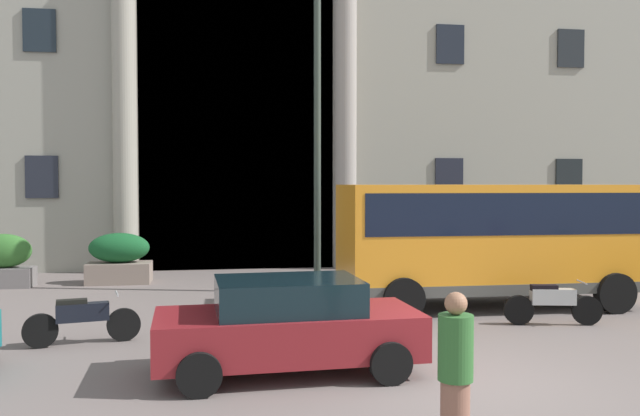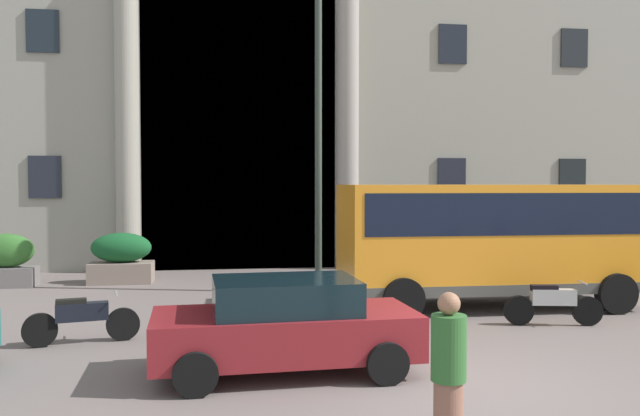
{
  "view_description": "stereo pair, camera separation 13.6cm",
  "coord_description": "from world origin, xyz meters",
  "px_view_note": "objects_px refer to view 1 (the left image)",
  "views": [
    {
      "loc": [
        -3.4,
        -8.78,
        2.88
      ],
      "look_at": [
        -1.25,
        5.25,
        2.34
      ],
      "focal_mm": 36.34,
      "sensor_mm": 36.0,
      "label": 1
    },
    {
      "loc": [
        -3.27,
        -8.8,
        2.88
      ],
      "look_at": [
        -1.25,
        5.25,
        2.34
      ],
      "focal_mm": 36.34,
      "sensor_mm": 36.0,
      "label": 2
    }
  ],
  "objects_px": {
    "lamppost_plaza_centre": "(317,109)",
    "hedge_planter_far_west": "(119,259)",
    "orange_minibus": "(491,234)",
    "bus_stop_sign": "(624,230)",
    "hedge_planter_west": "(4,262)",
    "pedestrian_man_red_shirt": "(455,377)",
    "motorcycle_far_end": "(551,303)",
    "parked_sedan_far": "(288,325)",
    "hedge_planter_east": "(459,256)",
    "motorcycle_near_kerb": "(80,319)"
  },
  "relations": [
    {
      "from": "lamppost_plaza_centre",
      "to": "hedge_planter_far_west",
      "type": "bearing_deg",
      "value": 155.61
    },
    {
      "from": "parked_sedan_far",
      "to": "orange_minibus",
      "type": "bearing_deg",
      "value": 38.16
    },
    {
      "from": "motorcycle_far_end",
      "to": "hedge_planter_far_west",
      "type": "bearing_deg",
      "value": 154.69
    },
    {
      "from": "orange_minibus",
      "to": "hedge_planter_west",
      "type": "xyz_separation_m",
      "value": [
        -12.18,
        4.67,
        -0.98
      ]
    },
    {
      "from": "parked_sedan_far",
      "to": "motorcycle_far_end",
      "type": "distance_m",
      "value": 6.16
    },
    {
      "from": "orange_minibus",
      "to": "bus_stop_sign",
      "type": "bearing_deg",
      "value": 18.85
    },
    {
      "from": "hedge_planter_west",
      "to": "lamppost_plaza_centre",
      "type": "bearing_deg",
      "value": -14.31
    },
    {
      "from": "motorcycle_near_kerb",
      "to": "hedge_planter_west",
      "type": "bearing_deg",
      "value": 103.92
    },
    {
      "from": "orange_minibus",
      "to": "hedge_planter_far_west",
      "type": "xyz_separation_m",
      "value": [
        -9.13,
        4.97,
        -1.0
      ]
    },
    {
      "from": "hedge_planter_far_west",
      "to": "parked_sedan_far",
      "type": "bearing_deg",
      "value": -67.81
    },
    {
      "from": "pedestrian_man_red_shirt",
      "to": "lamppost_plaza_centre",
      "type": "distance_m",
      "value": 11.26
    },
    {
      "from": "hedge_planter_east",
      "to": "pedestrian_man_red_shirt",
      "type": "bearing_deg",
      "value": -110.97
    },
    {
      "from": "bus_stop_sign",
      "to": "motorcycle_near_kerb",
      "type": "relative_size",
      "value": 1.33
    },
    {
      "from": "hedge_planter_west",
      "to": "orange_minibus",
      "type": "bearing_deg",
      "value": -20.99
    },
    {
      "from": "hedge_planter_east",
      "to": "hedge_planter_far_west",
      "type": "bearing_deg",
      "value": 178.53
    },
    {
      "from": "parked_sedan_far",
      "to": "lamppost_plaza_centre",
      "type": "distance_m",
      "value": 8.34
    },
    {
      "from": "hedge_planter_west",
      "to": "parked_sedan_far",
      "type": "height_order",
      "value": "hedge_planter_west"
    },
    {
      "from": "hedge_planter_far_west",
      "to": "motorcycle_far_end",
      "type": "height_order",
      "value": "hedge_planter_far_west"
    },
    {
      "from": "hedge_planter_west",
      "to": "motorcycle_near_kerb",
      "type": "height_order",
      "value": "hedge_planter_west"
    },
    {
      "from": "motorcycle_far_end",
      "to": "lamppost_plaza_centre",
      "type": "distance_m",
      "value": 7.56
    },
    {
      "from": "parked_sedan_far",
      "to": "motorcycle_far_end",
      "type": "height_order",
      "value": "parked_sedan_far"
    },
    {
      "from": "hedge_planter_far_west",
      "to": "lamppost_plaza_centre",
      "type": "height_order",
      "value": "lamppost_plaza_centre"
    },
    {
      "from": "pedestrian_man_red_shirt",
      "to": "hedge_planter_far_west",
      "type": "bearing_deg",
      "value": 126.05
    },
    {
      "from": "hedge_planter_west",
      "to": "pedestrian_man_red_shirt",
      "type": "relative_size",
      "value": 0.88
    },
    {
      "from": "parked_sedan_far",
      "to": "pedestrian_man_red_shirt",
      "type": "bearing_deg",
      "value": -71.59
    },
    {
      "from": "bus_stop_sign",
      "to": "hedge_planter_far_west",
      "type": "height_order",
      "value": "bus_stop_sign"
    },
    {
      "from": "hedge_planter_far_west",
      "to": "motorcycle_far_end",
      "type": "distance_m",
      "value": 11.85
    },
    {
      "from": "lamppost_plaza_centre",
      "to": "motorcycle_near_kerb",
      "type": "bearing_deg",
      "value": -136.05
    },
    {
      "from": "bus_stop_sign",
      "to": "hedge_planter_west",
      "type": "relative_size",
      "value": 1.68
    },
    {
      "from": "bus_stop_sign",
      "to": "hedge_planter_east",
      "type": "height_order",
      "value": "bus_stop_sign"
    },
    {
      "from": "orange_minibus",
      "to": "bus_stop_sign",
      "type": "height_order",
      "value": "orange_minibus"
    },
    {
      "from": "orange_minibus",
      "to": "motorcycle_near_kerb",
      "type": "height_order",
      "value": "orange_minibus"
    },
    {
      "from": "parked_sedan_far",
      "to": "motorcycle_far_end",
      "type": "xyz_separation_m",
      "value": [
        5.62,
        2.51,
        -0.28
      ]
    },
    {
      "from": "orange_minibus",
      "to": "hedge_planter_far_west",
      "type": "bearing_deg",
      "value": 151.74
    },
    {
      "from": "motorcycle_far_end",
      "to": "motorcycle_near_kerb",
      "type": "xyz_separation_m",
      "value": [
        -9.11,
        -0.22,
        0.0
      ]
    },
    {
      "from": "hedge_planter_east",
      "to": "parked_sedan_far",
      "type": "distance_m",
      "value": 11.2
    },
    {
      "from": "hedge_planter_far_west",
      "to": "motorcycle_near_kerb",
      "type": "height_order",
      "value": "hedge_planter_far_west"
    },
    {
      "from": "orange_minibus",
      "to": "pedestrian_man_red_shirt",
      "type": "distance_m",
      "value": 8.96
    },
    {
      "from": "hedge_planter_far_west",
      "to": "hedge_planter_west",
      "type": "bearing_deg",
      "value": -174.49
    },
    {
      "from": "hedge_planter_west",
      "to": "lamppost_plaza_centre",
      "type": "relative_size",
      "value": 0.19
    },
    {
      "from": "motorcycle_near_kerb",
      "to": "pedestrian_man_red_shirt",
      "type": "distance_m",
      "value": 7.52
    },
    {
      "from": "motorcycle_near_kerb",
      "to": "hedge_planter_far_west",
      "type": "bearing_deg",
      "value": 80.77
    },
    {
      "from": "hedge_planter_east",
      "to": "motorcycle_near_kerb",
      "type": "bearing_deg",
      "value": -144.22
    },
    {
      "from": "orange_minibus",
      "to": "lamppost_plaza_centre",
      "type": "height_order",
      "value": "lamppost_plaza_centre"
    },
    {
      "from": "motorcycle_far_end",
      "to": "motorcycle_near_kerb",
      "type": "relative_size",
      "value": 0.99
    },
    {
      "from": "bus_stop_sign",
      "to": "motorcycle_far_end",
      "type": "distance_m",
      "value": 5.46
    },
    {
      "from": "hedge_planter_west",
      "to": "parked_sedan_far",
      "type": "relative_size",
      "value": 0.39
    },
    {
      "from": "bus_stop_sign",
      "to": "motorcycle_near_kerb",
      "type": "xyz_separation_m",
      "value": [
        -13.09,
        -3.78,
        -1.18
      ]
    },
    {
      "from": "motorcycle_near_kerb",
      "to": "orange_minibus",
      "type": "bearing_deg",
      "value": 2.37
    },
    {
      "from": "hedge_planter_west",
      "to": "pedestrian_man_red_shirt",
      "type": "height_order",
      "value": "pedestrian_man_red_shirt"
    }
  ]
}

